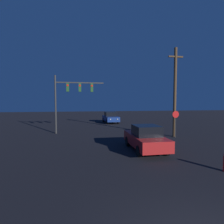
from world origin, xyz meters
TOP-DOWN VIEW (x-y plane):
  - car_near at (1.64, 8.67)m, footprint 2.04×4.58m
  - car_far at (1.95, 24.85)m, footprint 2.18×4.64m
  - traffic_signal_mast at (-3.83, 16.45)m, footprint 5.16×0.30m
  - stop_sign at (5.95, 12.24)m, footprint 0.64×0.07m
  - utility_pole at (6.12, 12.75)m, footprint 1.46×0.28m

SIDE VIEW (x-z plane):
  - car_near at x=1.64m, z-range -0.02..1.73m
  - car_far at x=1.95m, z-range -0.02..1.73m
  - stop_sign at x=5.95m, z-range 0.47..2.98m
  - traffic_signal_mast at x=-3.83m, z-range 1.15..7.28m
  - utility_pole at x=6.12m, z-range 0.14..8.58m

